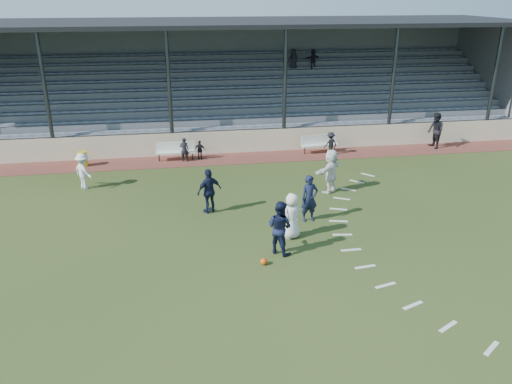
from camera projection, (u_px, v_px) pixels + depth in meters
ground at (268, 257)px, 16.39m from camera, size 90.00×90.00×0.00m
cinder_track at (232, 159)px, 26.00m from camera, size 34.00×2.00×0.02m
retaining_wall at (229, 142)px, 26.74m from camera, size 34.00×0.18×1.20m
bench_left at (175, 149)px, 25.56m from camera, size 2.01×0.50×0.95m
bench_right at (319, 142)px, 26.79m from camera, size 2.03×0.63×0.95m
trash_bin at (83, 159)px, 24.73m from camera, size 0.46×0.46×0.74m
football at (264, 261)px, 15.87m from camera, size 0.22×0.22×0.22m
player_white_lead at (292, 216)px, 17.38m from camera, size 0.96×0.85×1.66m
player_navy_lead at (309, 198)px, 18.65m from camera, size 0.70×0.50×1.81m
player_navy_mid at (280, 227)px, 16.33m from camera, size 1.13×1.12×1.84m
player_white_wing at (83, 171)px, 21.80m from camera, size 1.14×1.16×1.60m
player_navy_wing at (209, 191)px, 19.37m from camera, size 1.14×0.87×1.79m
player_white_back at (331, 171)px, 21.39m from camera, size 1.68×1.62×1.91m
official at (435, 131)px, 27.39m from camera, size 0.78×0.98×1.96m
sub_left_near at (184, 150)px, 25.32m from camera, size 0.50×0.38×1.24m
sub_left_far at (200, 150)px, 25.68m from camera, size 0.63×0.42×0.99m
sub_right at (331, 143)px, 26.41m from camera, size 0.89×0.67×1.22m
grandstand at (221, 96)px, 30.46m from camera, size 34.60×9.00×6.61m
penalty_arc at (387, 247)px, 16.99m from camera, size 3.89×14.63×0.01m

